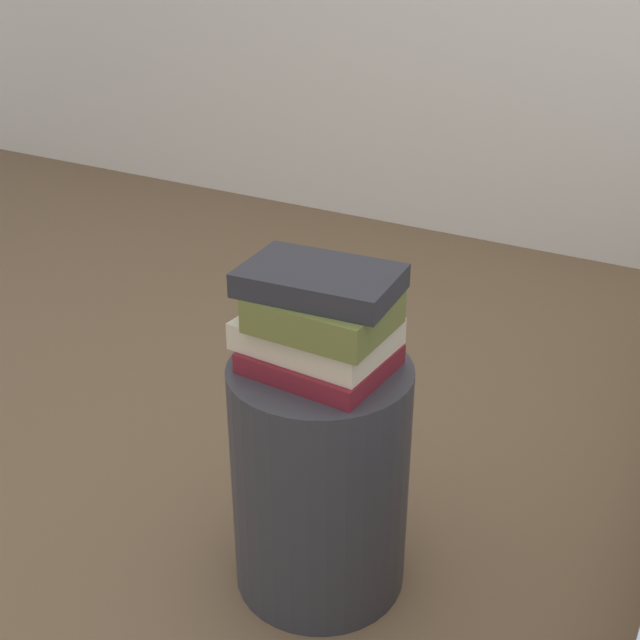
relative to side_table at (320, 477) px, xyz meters
name	(u,v)px	position (x,y,z in m)	size (l,w,h in m)	color
ground_plane	(320,571)	(0.00, 0.00, -0.24)	(8.00, 8.00, 0.00)	brown
side_table	(320,477)	(0.00, 0.00, 0.00)	(0.34, 0.34, 0.48)	#333338
book_maroon	(323,359)	(0.00, 0.00, 0.26)	(0.24, 0.20, 0.04)	maroon
book_cream	(317,333)	(-0.01, 0.01, 0.30)	(0.26, 0.19, 0.05)	beige
book_olive	(324,311)	(0.01, -0.01, 0.36)	(0.23, 0.18, 0.06)	olive
book_charcoal	(322,281)	(0.00, 0.00, 0.41)	(0.26, 0.17, 0.04)	#28282D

